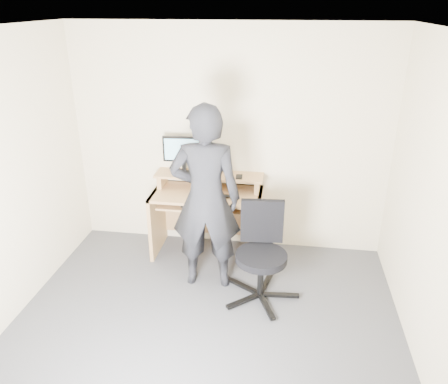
% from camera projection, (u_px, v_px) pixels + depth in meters
% --- Properties ---
extents(ground, '(3.50, 3.50, 0.00)m').
position_uv_depth(ground, '(201.00, 342.00, 3.73)').
color(ground, '#525257').
rests_on(ground, ground).
extents(back_wall, '(3.50, 0.02, 2.50)m').
position_uv_depth(back_wall, '(229.00, 142.00, 4.81)').
color(back_wall, beige).
rests_on(back_wall, ground).
extents(ceiling, '(3.50, 3.50, 0.02)m').
position_uv_depth(ceiling, '(192.00, 31.00, 2.72)').
color(ceiling, white).
rests_on(ceiling, back_wall).
extents(desk, '(1.20, 0.60, 0.91)m').
position_uv_depth(desk, '(208.00, 206.00, 4.92)').
color(desk, tan).
rests_on(desk, ground).
extents(monitor, '(0.44, 0.12, 0.42)m').
position_uv_depth(monitor, '(183.00, 151.00, 4.77)').
color(monitor, black).
rests_on(monitor, desk).
extents(external_drive, '(0.08, 0.14, 0.20)m').
position_uv_depth(external_drive, '(206.00, 164.00, 4.84)').
color(external_drive, black).
rests_on(external_drive, desk).
extents(travel_mug, '(0.09, 0.09, 0.17)m').
position_uv_depth(travel_mug, '(211.00, 166.00, 4.82)').
color(travel_mug, '#BCBDC1').
rests_on(travel_mug, desk).
extents(smartphone, '(0.08, 0.13, 0.01)m').
position_uv_depth(smartphone, '(239.00, 177.00, 4.75)').
color(smartphone, black).
rests_on(smartphone, desk).
extents(charger, '(0.05, 0.05, 0.03)m').
position_uv_depth(charger, '(183.00, 174.00, 4.78)').
color(charger, black).
rests_on(charger, desk).
extents(headphones, '(0.17, 0.17, 0.06)m').
position_uv_depth(headphones, '(204.00, 172.00, 4.88)').
color(headphones, silver).
rests_on(headphones, desk).
extents(keyboard, '(0.48, 0.23, 0.03)m').
position_uv_depth(keyboard, '(203.00, 203.00, 4.72)').
color(keyboard, black).
rests_on(keyboard, desk).
extents(mouse, '(0.10, 0.07, 0.04)m').
position_uv_depth(mouse, '(226.00, 196.00, 4.64)').
color(mouse, black).
rests_on(mouse, desk).
extents(office_chair, '(0.72, 0.74, 0.93)m').
position_uv_depth(office_chair, '(261.00, 249.00, 4.15)').
color(office_chair, black).
rests_on(office_chair, ground).
extents(person, '(0.71, 0.50, 1.87)m').
position_uv_depth(person, '(206.00, 199.00, 4.17)').
color(person, black).
rests_on(person, ground).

